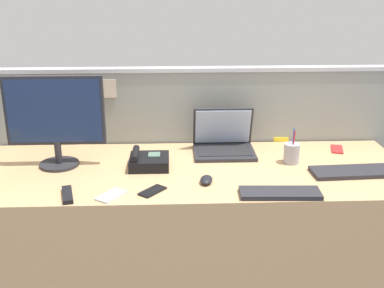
% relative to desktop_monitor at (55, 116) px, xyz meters
% --- Properties ---
extents(ground_plane, '(10.00, 10.00, 0.00)m').
position_rel_desktop_monitor_xyz_m(ground_plane, '(0.71, -0.08, -0.99)').
color(ground_plane, '#4C515B').
extents(desk, '(2.26, 0.81, 0.72)m').
position_rel_desktop_monitor_xyz_m(desk, '(0.71, -0.08, -0.63)').
color(desk, tan).
rests_on(desk, ground_plane).
extents(cubicle_divider, '(2.72, 0.08, 1.17)m').
position_rel_desktop_monitor_xyz_m(cubicle_divider, '(0.71, 0.36, -0.40)').
color(cubicle_divider, gray).
rests_on(cubicle_divider, ground_plane).
extents(desktop_monitor, '(0.51, 0.21, 0.48)m').
position_rel_desktop_monitor_xyz_m(desktop_monitor, '(0.00, 0.00, 0.00)').
color(desktop_monitor, '#232328').
rests_on(desktop_monitor, desk).
extents(laptop, '(0.34, 0.28, 0.25)m').
position_rel_desktop_monitor_xyz_m(laptop, '(0.89, 0.17, -0.21)').
color(laptop, '#232328').
rests_on(laptop, desk).
extents(desk_phone, '(0.21, 0.20, 0.09)m').
position_rel_desktop_monitor_xyz_m(desk_phone, '(0.47, -0.05, -0.24)').
color(desk_phone, black).
rests_on(desk_phone, desk).
extents(keyboard_main, '(0.38, 0.14, 0.02)m').
position_rel_desktop_monitor_xyz_m(keyboard_main, '(1.10, -0.42, -0.26)').
color(keyboard_main, '#232328').
rests_on(keyboard_main, desk).
extents(keyboard_spare, '(0.45, 0.18, 0.02)m').
position_rel_desktop_monitor_xyz_m(keyboard_spare, '(1.53, -0.18, -0.26)').
color(keyboard_spare, '#232328').
rests_on(keyboard_spare, desk).
extents(computer_mouse_right_hand, '(0.08, 0.11, 0.03)m').
position_rel_desktop_monitor_xyz_m(computer_mouse_right_hand, '(0.77, -0.27, -0.25)').
color(computer_mouse_right_hand, black).
rests_on(computer_mouse_right_hand, desk).
extents(pen_cup, '(0.08, 0.08, 0.19)m').
position_rel_desktop_monitor_xyz_m(pen_cup, '(1.24, -0.02, -0.21)').
color(pen_cup, '#99999E').
rests_on(pen_cup, desk).
extents(cell_phone_silver_slab, '(0.14, 0.16, 0.01)m').
position_rel_desktop_monitor_xyz_m(cell_phone_silver_slab, '(0.32, -0.40, -0.26)').
color(cell_phone_silver_slab, '#B7BAC1').
rests_on(cell_phone_silver_slab, desk).
extents(cell_phone_black_slab, '(0.14, 0.15, 0.01)m').
position_rel_desktop_monitor_xyz_m(cell_phone_black_slab, '(0.51, -0.36, -0.26)').
color(cell_phone_black_slab, black).
rests_on(cell_phone_black_slab, desk).
extents(cell_phone_red_case, '(0.10, 0.15, 0.01)m').
position_rel_desktop_monitor_xyz_m(cell_phone_red_case, '(1.55, 0.17, -0.26)').
color(cell_phone_red_case, '#B22323').
rests_on(cell_phone_red_case, desk).
extents(tv_remote, '(0.08, 0.18, 0.02)m').
position_rel_desktop_monitor_xyz_m(tv_remote, '(0.12, -0.39, -0.26)').
color(tv_remote, black).
rests_on(tv_remote, desk).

